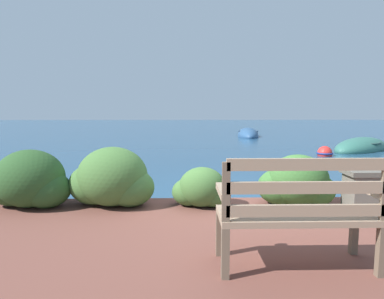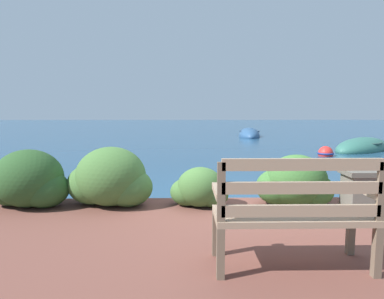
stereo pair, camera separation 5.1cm
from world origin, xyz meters
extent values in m
plane|color=navy|center=(0.00, 0.00, 0.00)|extent=(80.00, 80.00, 0.00)
cube|color=brown|center=(-0.59, -1.95, 0.42)|extent=(0.06, 0.06, 0.40)
cube|color=brown|center=(0.61, -1.95, 0.42)|extent=(0.06, 0.06, 0.40)
cube|color=brown|center=(-0.59, -2.37, 0.42)|extent=(0.06, 0.06, 0.40)
cube|color=brown|center=(0.61, -2.37, 0.42)|extent=(0.06, 0.06, 0.40)
cube|color=gray|center=(0.01, -2.16, 0.65)|extent=(1.26, 0.48, 0.05)
cube|color=gray|center=(0.01, -2.37, 0.75)|extent=(1.19, 0.04, 0.09)
cube|color=gray|center=(0.01, -2.37, 0.93)|extent=(1.19, 0.04, 0.09)
cube|color=gray|center=(0.01, -2.37, 1.10)|extent=(1.19, 0.04, 0.09)
cube|color=brown|center=(-0.59, -2.37, 0.90)|extent=(0.06, 0.04, 0.45)
cube|color=gray|center=(-0.59, -2.16, 0.85)|extent=(0.07, 0.43, 0.05)
cube|color=gray|center=(0.61, -2.16, 0.85)|extent=(0.07, 0.43, 0.05)
ellipsoid|color=#284C23|center=(-2.91, -0.39, 0.60)|extent=(0.89, 0.80, 0.76)
ellipsoid|color=#284C23|center=(-3.15, -0.32, 0.49)|extent=(0.67, 0.60, 0.54)
ellipsoid|color=#284C23|center=(-2.69, -0.44, 0.47)|extent=(0.63, 0.56, 0.49)
ellipsoid|color=#426B33|center=(-1.84, -0.35, 0.61)|extent=(0.93, 0.83, 0.79)
ellipsoid|color=#426B33|center=(-2.10, -0.28, 0.50)|extent=(0.69, 0.63, 0.56)
ellipsoid|color=#426B33|center=(-1.61, -0.40, 0.47)|extent=(0.65, 0.58, 0.51)
ellipsoid|color=#426B33|center=(-0.66, -0.43, 0.48)|extent=(0.62, 0.56, 0.52)
ellipsoid|color=#426B33|center=(-0.82, -0.38, 0.41)|extent=(0.46, 0.42, 0.37)
ellipsoid|color=#426B33|center=(-0.50, -0.46, 0.39)|extent=(0.43, 0.39, 0.34)
ellipsoid|color=#38662D|center=(0.62, -0.41, 0.56)|extent=(0.80, 0.72, 0.68)
ellipsoid|color=#38662D|center=(0.40, -0.35, 0.46)|extent=(0.60, 0.54, 0.48)
ellipsoid|color=#38662D|center=(0.82, -0.45, 0.44)|extent=(0.56, 0.51, 0.44)
ellipsoid|color=#426B33|center=(1.68, -0.29, 0.43)|extent=(0.53, 0.48, 0.43)
ellipsoid|color=#336B5B|center=(5.55, 7.32, 0.06)|extent=(3.27, 2.97, 0.82)
torus|color=#304F46|center=(5.55, 7.32, 0.29)|extent=(1.76, 1.76, 0.07)
cube|color=#846647|center=(5.93, 7.62, 0.26)|extent=(0.72, 0.85, 0.04)
cube|color=#846647|center=(5.24, 7.07, 0.26)|extent=(0.72, 0.85, 0.04)
ellipsoid|color=#2D517A|center=(2.60, 13.56, 0.06)|extent=(1.41, 3.18, 0.81)
torus|color=#2D4157|center=(2.60, 13.56, 0.28)|extent=(1.21, 1.21, 0.07)
cube|color=#846647|center=(2.55, 13.10, 0.25)|extent=(0.87, 0.21, 0.04)
cube|color=#846647|center=(2.64, 13.94, 0.25)|extent=(0.87, 0.21, 0.04)
sphere|color=red|center=(3.62, 5.90, 0.08)|extent=(0.47, 0.47, 0.47)
torus|color=navy|center=(3.62, 5.90, 0.08)|extent=(0.51, 0.51, 0.06)
camera|label=1|loc=(-0.90, -4.83, 1.51)|focal=32.00mm
camera|label=2|loc=(-0.85, -4.83, 1.51)|focal=32.00mm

